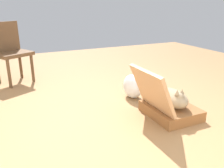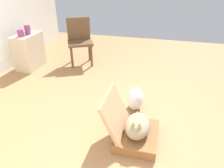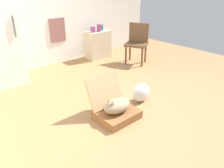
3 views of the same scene
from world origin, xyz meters
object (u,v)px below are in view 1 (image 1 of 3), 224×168
cat (172,98)px  plastic_bag_white (133,86)px  chair (10,50)px  suitcase_base (170,111)px

cat → plastic_bag_white: 0.65m
cat → chair: 2.49m
suitcase_base → cat: size_ratio=1.12×
cat → chair: size_ratio=0.56×
suitcase_base → cat: 0.15m
suitcase_base → chair: (1.99, 1.47, 0.44)m
cat → plastic_bag_white: size_ratio=1.52×
plastic_bag_white → chair: 1.95m
suitcase_base → plastic_bag_white: plastic_bag_white is taller
plastic_bag_white → chair: (1.36, 1.35, 0.35)m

